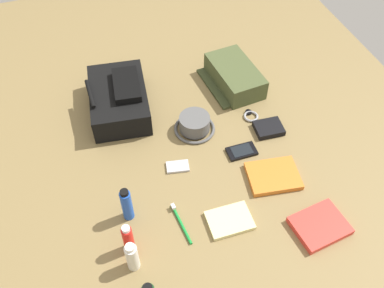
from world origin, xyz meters
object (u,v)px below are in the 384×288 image
object	(u,v)px
cell_phone	(242,151)
bucket_hat	(195,124)
media_player	(178,166)
wristwatch	(251,116)
paperback_novel	(320,226)
wallet	(269,129)
toothpaste_tube	(132,257)
backpack	(119,99)
travel_guidebook	(273,176)
toiletry_pouch	(234,76)
sunscreen_spray	(128,239)
toothbrush	(180,221)
deodorant_spray	(127,205)
notepad	(230,220)

from	to	relation	value
cell_phone	bucket_hat	bearing A→B (deg)	37.76
media_player	wristwatch	size ratio (longest dim) A/B	1.30
paperback_novel	wallet	world-z (taller)	same
toothpaste_tube	cell_phone	distance (m)	0.60
backpack	travel_guidebook	world-z (taller)	backpack
paperback_novel	wristwatch	distance (m)	0.55
backpack	toiletry_pouch	bearing A→B (deg)	-91.40
cell_phone	sunscreen_spray	bearing A→B (deg)	116.61
travel_guidebook	wallet	bearing A→B (deg)	-21.99
sunscreen_spray	toothbrush	xyz separation A→B (m)	(0.04, -0.18, -0.06)
toiletry_pouch	cell_phone	bearing A→B (deg)	162.07
deodorant_spray	media_player	xyz separation A→B (m)	(0.14, -0.22, -0.07)
paperback_novel	media_player	bearing A→B (deg)	43.17
notepad	paperback_novel	bearing A→B (deg)	-111.77
toiletry_pouch	paperback_novel	bearing A→B (deg)	179.77
sunscreen_spray	toothbrush	size ratio (longest dim) A/B	0.82
wristwatch	notepad	world-z (taller)	notepad
travel_guidebook	wallet	world-z (taller)	wallet
wristwatch	travel_guidebook	bearing A→B (deg)	170.98
toothbrush	wristwatch	bearing A→B (deg)	-48.89
toothbrush	travel_guidebook	bearing A→B (deg)	-80.35
toiletry_pouch	toothpaste_tube	world-z (taller)	toothpaste_tube
sunscreen_spray	deodorant_spray	bearing A→B (deg)	-11.83
paperback_novel	wallet	xyz separation A→B (m)	(0.45, -0.03, 0.00)
paperback_novel	notepad	bearing A→B (deg)	66.61
toiletry_pouch	notepad	xyz separation A→B (m)	(-0.64, 0.28, -0.04)
backpack	bucket_hat	bearing A→B (deg)	-129.96
deodorant_spray	paperback_novel	distance (m)	0.65
deodorant_spray	travel_guidebook	bearing A→B (deg)	-91.66
toothbrush	wallet	world-z (taller)	wallet
toothpaste_tube	cell_phone	world-z (taller)	toothpaste_tube
deodorant_spray	cell_phone	distance (m)	0.50
wallet	media_player	bearing A→B (deg)	102.18
cell_phone	wristwatch	xyz separation A→B (m)	(0.16, -0.11, -0.00)
paperback_novel	travel_guidebook	size ratio (longest dim) A/B	0.92
deodorant_spray	wallet	size ratio (longest dim) A/B	1.37
toothbrush	toothpaste_tube	bearing A→B (deg)	118.50
toothpaste_tube	wallet	bearing A→B (deg)	-59.83
toiletry_pouch	backpack	bearing A→B (deg)	88.60
backpack	notepad	xyz separation A→B (m)	(-0.65, -0.23, -0.05)
deodorant_spray	media_player	distance (m)	0.27
toiletry_pouch	paperback_novel	xyz separation A→B (m)	(-0.76, 0.00, -0.03)
cell_phone	toothpaste_tube	bearing A→B (deg)	121.85
travel_guidebook	notepad	size ratio (longest dim) A/B	1.37
cell_phone	wallet	bearing A→B (deg)	-66.03
notepad	sunscreen_spray	bearing A→B (deg)	89.21
toothpaste_tube	sunscreen_spray	distance (m)	0.06
backpack	wristwatch	world-z (taller)	backpack
cell_phone	toothbrush	world-z (taller)	toothbrush
wallet	notepad	distance (m)	0.45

